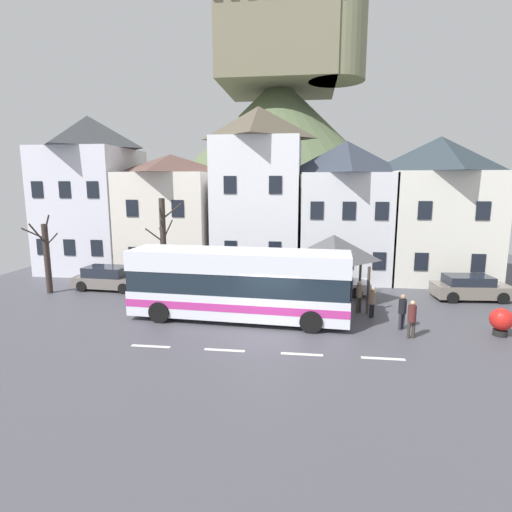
{
  "coord_description": "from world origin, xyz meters",
  "views": [
    {
      "loc": [
        1.67,
        -16.6,
        6.38
      ],
      "look_at": [
        -1.14,
        4.91,
        2.56
      ],
      "focal_mm": 28.69,
      "sensor_mm": 36.0,
      "label": 1
    }
  ],
  "objects_px": {
    "hilltop_castle": "(279,156)",
    "parked_car_02": "(109,278)",
    "bare_tree_01": "(47,257)",
    "pedestrian_03": "(402,309)",
    "parked_car_01": "(329,283)",
    "transit_bus": "(239,285)",
    "bare_tree_00": "(164,246)",
    "pedestrian_01": "(412,317)",
    "pedestrian_02": "(372,299)",
    "public_bench": "(289,286)",
    "parked_car_00": "(470,288)",
    "townhouse_03": "(345,210)",
    "harbour_buoy": "(501,320)",
    "townhouse_02": "(258,193)",
    "townhouse_01": "(172,214)",
    "townhouse_04": "(436,209)",
    "bus_shelter": "(334,248)",
    "townhouse_00": "(92,194)",
    "pedestrian_00": "(359,295)"
  },
  "relations": [
    {
      "from": "townhouse_00",
      "to": "bare_tree_00",
      "type": "height_order",
      "value": "townhouse_00"
    },
    {
      "from": "transit_bus",
      "to": "bare_tree_00",
      "type": "relative_size",
      "value": 1.88
    },
    {
      "from": "parked_car_00",
      "to": "public_bench",
      "type": "xyz_separation_m",
      "value": [
        -10.1,
        -0.14,
        -0.2
      ]
    },
    {
      "from": "townhouse_00",
      "to": "pedestrian_00",
      "type": "bearing_deg",
      "value": -25.1
    },
    {
      "from": "parked_car_01",
      "to": "bare_tree_01",
      "type": "distance_m",
      "value": 16.69
    },
    {
      "from": "transit_bus",
      "to": "bare_tree_00",
      "type": "xyz_separation_m",
      "value": [
        -4.96,
        3.63,
        1.22
      ]
    },
    {
      "from": "harbour_buoy",
      "to": "townhouse_02",
      "type": "bearing_deg",
      "value": 137.58
    },
    {
      "from": "townhouse_04",
      "to": "parked_car_01",
      "type": "distance_m",
      "value": 9.69
    },
    {
      "from": "parked_car_02",
      "to": "bare_tree_01",
      "type": "distance_m",
      "value": 3.66
    },
    {
      "from": "public_bench",
      "to": "bare_tree_01",
      "type": "bearing_deg",
      "value": -173.42
    },
    {
      "from": "bare_tree_01",
      "to": "pedestrian_03",
      "type": "bearing_deg",
      "value": -10.82
    },
    {
      "from": "townhouse_01",
      "to": "parked_car_02",
      "type": "height_order",
      "value": "townhouse_01"
    },
    {
      "from": "townhouse_04",
      "to": "parked_car_00",
      "type": "relative_size",
      "value": 2.28
    },
    {
      "from": "public_bench",
      "to": "bare_tree_00",
      "type": "relative_size",
      "value": 0.31
    },
    {
      "from": "townhouse_04",
      "to": "public_bench",
      "type": "xyz_separation_m",
      "value": [
        -9.57,
        -5.6,
        -4.25
      ]
    },
    {
      "from": "bare_tree_00",
      "to": "bare_tree_01",
      "type": "xyz_separation_m",
      "value": [
        -7.0,
        -0.38,
        -0.7
      ]
    },
    {
      "from": "pedestrian_02",
      "to": "townhouse_04",
      "type": "bearing_deg",
      "value": 60.24
    },
    {
      "from": "parked_car_00",
      "to": "bare_tree_01",
      "type": "xyz_separation_m",
      "value": [
        -24.21,
        -1.76,
        1.53
      ]
    },
    {
      "from": "townhouse_02",
      "to": "parked_car_00",
      "type": "distance_m",
      "value": 14.45
    },
    {
      "from": "townhouse_02",
      "to": "townhouse_03",
      "type": "relative_size",
      "value": 1.25
    },
    {
      "from": "townhouse_02",
      "to": "transit_bus",
      "type": "relative_size",
      "value": 1.1
    },
    {
      "from": "townhouse_01",
      "to": "hilltop_castle",
      "type": "bearing_deg",
      "value": 68.8
    },
    {
      "from": "pedestrian_01",
      "to": "pedestrian_02",
      "type": "xyz_separation_m",
      "value": [
        -1.23,
        2.57,
        -0.04
      ]
    },
    {
      "from": "townhouse_00",
      "to": "pedestrian_03",
      "type": "xyz_separation_m",
      "value": [
        20.32,
        -11.0,
        -4.69
      ]
    },
    {
      "from": "hilltop_castle",
      "to": "bare_tree_00",
      "type": "bearing_deg",
      "value": -101.39
    },
    {
      "from": "townhouse_03",
      "to": "pedestrian_02",
      "type": "xyz_separation_m",
      "value": [
        0.7,
        -9.18,
        -3.72
      ]
    },
    {
      "from": "bus_shelter",
      "to": "harbour_buoy",
      "type": "height_order",
      "value": "bus_shelter"
    },
    {
      "from": "transit_bus",
      "to": "pedestrian_03",
      "type": "distance_m",
      "value": 7.46
    },
    {
      "from": "public_bench",
      "to": "pedestrian_01",
      "type": "bearing_deg",
      "value": -49.46
    },
    {
      "from": "parked_car_00",
      "to": "pedestrian_02",
      "type": "height_order",
      "value": "pedestrian_02"
    },
    {
      "from": "townhouse_03",
      "to": "hilltop_castle",
      "type": "bearing_deg",
      "value": 108.92
    },
    {
      "from": "parked_car_00",
      "to": "pedestrian_02",
      "type": "bearing_deg",
      "value": -150.97
    },
    {
      "from": "townhouse_02",
      "to": "townhouse_04",
      "type": "distance_m",
      "value": 12.08
    },
    {
      "from": "townhouse_03",
      "to": "parked_car_01",
      "type": "xyz_separation_m",
      "value": [
        -1.14,
        -4.81,
        -4.0
      ]
    },
    {
      "from": "bare_tree_01",
      "to": "harbour_buoy",
      "type": "bearing_deg",
      "value": -9.58
    },
    {
      "from": "pedestrian_00",
      "to": "bare_tree_01",
      "type": "xyz_separation_m",
      "value": [
        -17.77,
        1.47,
        1.27
      ]
    },
    {
      "from": "townhouse_02",
      "to": "pedestrian_00",
      "type": "distance_m",
      "value": 11.36
    },
    {
      "from": "parked_car_02",
      "to": "harbour_buoy",
      "type": "xyz_separation_m",
      "value": [
        20.32,
        -5.24,
        -0.01
      ]
    },
    {
      "from": "public_bench",
      "to": "transit_bus",
      "type": "bearing_deg",
      "value": -113.68
    },
    {
      "from": "public_bench",
      "to": "parked_car_00",
      "type": "bearing_deg",
      "value": 0.78
    },
    {
      "from": "townhouse_01",
      "to": "pedestrian_01",
      "type": "bearing_deg",
      "value": -39.83
    },
    {
      "from": "bare_tree_00",
      "to": "harbour_buoy",
      "type": "bearing_deg",
      "value": -14.79
    },
    {
      "from": "hilltop_castle",
      "to": "public_bench",
      "type": "height_order",
      "value": "hilltop_castle"
    },
    {
      "from": "parked_car_01",
      "to": "parked_car_00",
      "type": "bearing_deg",
      "value": -1.02
    },
    {
      "from": "townhouse_01",
      "to": "hilltop_castle",
      "type": "relative_size",
      "value": 0.23
    },
    {
      "from": "parked_car_00",
      "to": "bus_shelter",
      "type": "bearing_deg",
      "value": -171.92
    },
    {
      "from": "harbour_buoy",
      "to": "pedestrian_02",
      "type": "bearing_deg",
      "value": 160.61
    },
    {
      "from": "pedestrian_01",
      "to": "townhouse_01",
      "type": "bearing_deg",
      "value": 140.17
    },
    {
      "from": "transit_bus",
      "to": "harbour_buoy",
      "type": "height_order",
      "value": "transit_bus"
    },
    {
      "from": "hilltop_castle",
      "to": "parked_car_02",
      "type": "distance_m",
      "value": 25.87
    }
  ]
}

